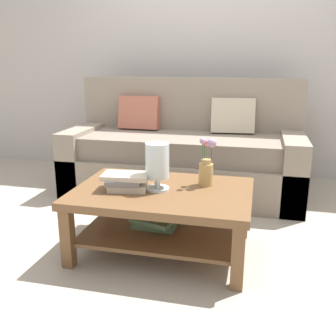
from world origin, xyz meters
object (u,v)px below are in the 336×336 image
(flower_pitcher, at_px, (206,167))
(couch, at_px, (184,154))
(glass_hurricane_vase, at_px, (157,163))
(coffee_table, at_px, (162,206))
(book_stack_main, at_px, (126,182))

(flower_pitcher, bearing_deg, couch, 108.31)
(glass_hurricane_vase, xyz_separation_m, flower_pitcher, (0.29, 0.16, -0.05))
(couch, bearing_deg, coffee_table, -85.51)
(coffee_table, relative_size, book_stack_main, 3.65)
(coffee_table, relative_size, glass_hurricane_vase, 3.73)
(couch, xyz_separation_m, glass_hurricane_vase, (0.07, -1.24, 0.24))
(glass_hurricane_vase, bearing_deg, flower_pitcher, 29.64)
(book_stack_main, bearing_deg, glass_hurricane_vase, 15.04)
(couch, distance_m, book_stack_main, 1.30)
(coffee_table, distance_m, flower_pitcher, 0.39)
(couch, relative_size, glass_hurricane_vase, 7.16)
(couch, xyz_separation_m, book_stack_main, (-0.12, -1.29, 0.12))
(couch, relative_size, flower_pitcher, 6.70)
(coffee_table, bearing_deg, flower_pitcher, 30.06)
(glass_hurricane_vase, height_order, flower_pitcher, flower_pitcher)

